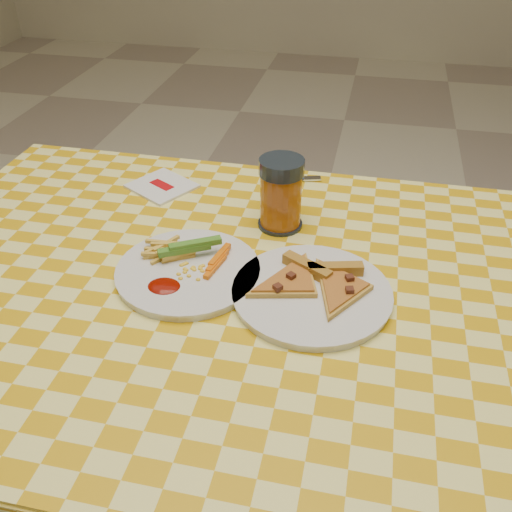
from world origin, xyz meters
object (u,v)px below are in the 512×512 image
Objects in this scene: table at (243,317)px; plate_right at (312,294)px; plate_left at (188,272)px; drink_glass at (281,194)px.

table is 0.14m from plate_right.
plate_left is 0.95× the size of plate_right.
drink_glass reaches higher than table.
table is at bearing 175.73° from plate_right.
plate_left reaches higher than table.
drink_glass is at bearing 113.55° from plate_right.
drink_glass is (0.12, 0.19, 0.06)m from plate_left.
table is 0.24m from drink_glass.
plate_right is at bearing -66.45° from drink_glass.
plate_right is 0.23m from drink_glass.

